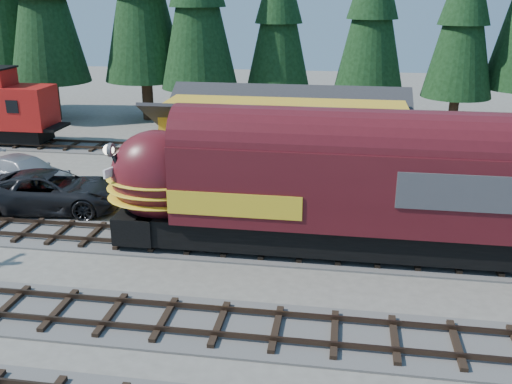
# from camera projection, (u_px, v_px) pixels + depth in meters

# --- Properties ---
(ground) EXTENTS (120.00, 120.00, 0.00)m
(ground) POSITION_uv_depth(u_px,v_px,m) (249.00, 297.00, 19.77)
(ground) COLOR #6B665B
(ground) RESTS_ON ground
(track_spur) EXTENTS (32.00, 3.20, 0.33)m
(track_spur) POSITION_uv_depth(u_px,v_px,m) (146.00, 149.00, 37.98)
(track_spur) COLOR #4C4947
(track_spur) RESTS_ON ground
(depot) EXTENTS (12.80, 7.00, 5.30)m
(depot) POSITION_uv_depth(u_px,v_px,m) (283.00, 140.00, 28.56)
(depot) COLOR gold
(depot) RESTS_ON ground
(locomotive) EXTENTS (16.54, 3.29, 4.50)m
(locomotive) POSITION_uv_depth(u_px,v_px,m) (301.00, 191.00, 22.41)
(locomotive) COLOR black
(locomotive) RESTS_ON ground
(pickup_truck_a) EXTENTS (7.30, 4.10, 1.93)m
(pickup_truck_a) POSITION_uv_depth(u_px,v_px,m) (51.00, 191.00, 27.35)
(pickup_truck_a) COLOR black
(pickup_truck_a) RESTS_ON ground
(pickup_truck_b) EXTENTS (6.26, 4.06, 1.69)m
(pickup_truck_b) POSITION_uv_depth(u_px,v_px,m) (25.00, 173.00, 30.53)
(pickup_truck_b) COLOR #9EA0A5
(pickup_truck_b) RESTS_ON ground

